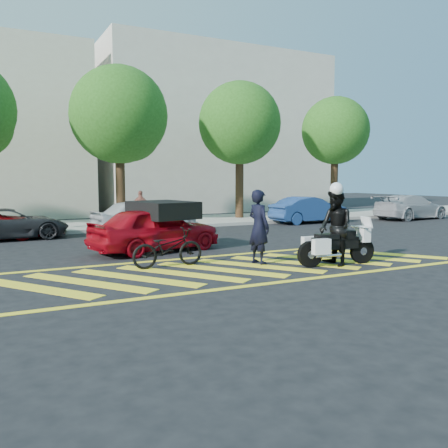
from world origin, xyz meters
name	(u,v)px	position (x,y,z in m)	size (l,w,h in m)	color
ground	(242,268)	(0.00, 0.00, 0.00)	(90.00, 90.00, 0.00)	black
sidewalk	(121,224)	(0.00, 12.00, 0.07)	(60.00, 5.00, 0.15)	#9E998E
crosswalk	(240,268)	(-0.04, 0.00, 0.00)	(12.33, 4.00, 0.01)	yellow
building_right	(210,133)	(9.00, 21.00, 5.50)	(16.00, 8.00, 11.00)	beige
tree_center	(121,119)	(0.13, 12.06, 5.10)	(4.60, 4.60, 7.56)	black
tree_right	(241,126)	(6.63, 12.06, 5.05)	(4.40, 4.40, 7.41)	black
tree_far_right	(336,133)	(13.13, 12.06, 4.94)	(4.00, 4.00, 7.10)	black
officer_bike	(259,227)	(0.69, 0.30, 1.00)	(0.73, 0.48, 1.99)	black
bicycle	(168,248)	(-1.67, 0.92, 0.50)	(0.67, 1.91, 1.00)	black
police_motorcycle	(336,245)	(2.36, -0.85, 0.55)	(2.29, 0.77, 1.01)	black
officer_moto	(336,227)	(2.34, -0.85, 1.01)	(0.98, 0.76, 2.02)	black
red_convertible	(155,229)	(-1.12, 3.54, 0.71)	(1.67, 4.16, 1.42)	#9B0712
parked_mid_left	(10,224)	(-5.05, 8.78, 0.59)	(1.94, 4.21, 1.17)	black
parked_mid_right	(145,217)	(-0.10, 7.80, 0.73)	(1.73, 4.31, 1.47)	#B1B2B6
parked_right	(309,210)	(8.88, 8.98, 0.67)	(1.42, 4.08, 1.34)	navy
parked_far_right	(411,207)	(15.30, 8.24, 0.68)	(1.91, 4.71, 1.37)	#97989E
pedestrian_right	(141,206)	(0.90, 11.72, 0.92)	(0.90, 0.37, 1.53)	#975345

